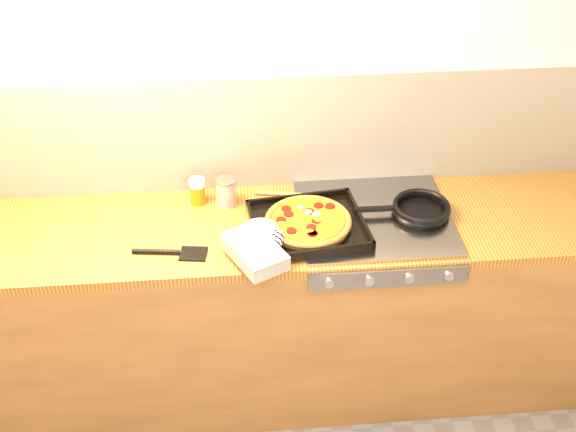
{
  "coord_description": "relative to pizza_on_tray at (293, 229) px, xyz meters",
  "views": [
    {
      "loc": [
        -0.1,
        -1.2,
        2.6
      ],
      "look_at": [
        0.1,
        1.08,
        0.95
      ],
      "focal_mm": 45.0,
      "sensor_mm": 36.0,
      "label": 1
    }
  ],
  "objects": [
    {
      "name": "wooden_spoon",
      "position": [
        0.05,
        0.28,
        -0.04
      ],
      "size": [
        0.3,
        0.08,
        0.02
      ],
      "color": "#A67C46",
      "rests_on": "counter_run"
    },
    {
      "name": "frying_pan",
      "position": [
        0.52,
        0.1,
        -0.01
      ],
      "size": [
        0.39,
        0.24,
        0.04
      ],
      "color": "black",
      "rests_on": "stovetop"
    },
    {
      "name": "stovetop",
      "position": [
        0.34,
        0.1,
        -0.04
      ],
      "size": [
        0.6,
        0.56,
        0.02
      ],
      "primitive_type": "cube",
      "color": "gray",
      "rests_on": "counter_run"
    },
    {
      "name": "pizza_on_tray",
      "position": [
        0.0,
        0.0,
        0.0
      ],
      "size": [
        0.58,
        0.55,
        0.07
      ],
      "color": "black",
      "rests_on": "stovetop"
    },
    {
      "name": "juice_glass",
      "position": [
        -0.37,
        0.28,
        0.01
      ],
      "size": [
        0.09,
        0.09,
        0.11
      ],
      "color": "#D3630C",
      "rests_on": "counter_run"
    },
    {
      "name": "tomato_can",
      "position": [
        -0.25,
        0.26,
        0.01
      ],
      "size": [
        0.09,
        0.09,
        0.12
      ],
      "color": "maroon",
      "rests_on": "counter_run"
    },
    {
      "name": "counter_run",
      "position": [
        -0.11,
        0.1,
        -0.5
      ],
      "size": [
        3.2,
        0.62,
        0.9
      ],
      "color": "olive",
      "rests_on": "ground"
    },
    {
      "name": "room_shell",
      "position": [
        -0.11,
        0.39,
        0.2
      ],
      "size": [
        3.2,
        3.2,
        3.2
      ],
      "color": "white",
      "rests_on": "ground"
    },
    {
      "name": "black_spatula",
      "position": [
        -0.46,
        -0.06,
        -0.04
      ],
      "size": [
        0.29,
        0.1,
        0.02
      ],
      "color": "black",
      "rests_on": "counter_run"
    }
  ]
}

